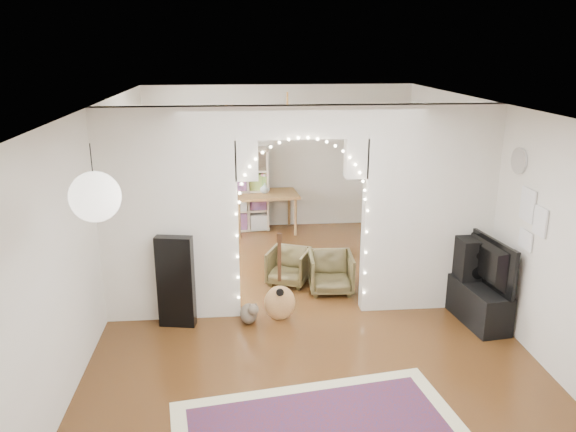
{
  "coord_description": "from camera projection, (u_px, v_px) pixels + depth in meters",
  "views": [
    {
      "loc": [
        -0.78,
        -6.75,
        3.38
      ],
      "look_at": [
        -0.14,
        0.3,
        1.23
      ],
      "focal_mm": 35.0,
      "sensor_mm": 36.0,
      "label": 1
    }
  ],
  "objects": [
    {
      "name": "floor",
      "position": [
        301.0,
        310.0,
        7.48
      ],
      "size": [
        7.5,
        7.5,
        0.0
      ],
      "primitive_type": "plane",
      "color": "black",
      "rests_on": "ground"
    },
    {
      "name": "ceiling",
      "position": [
        302.0,
        105.0,
        6.69
      ],
      "size": [
        5.0,
        7.5,
        0.02
      ],
      "primitive_type": "cube",
      "color": "white",
      "rests_on": "wall_back"
    },
    {
      "name": "wall_back",
      "position": [
        279.0,
        157.0,
        10.66
      ],
      "size": [
        5.0,
        0.02,
        2.7
      ],
      "primitive_type": "cube",
      "color": "silver",
      "rests_on": "floor"
    },
    {
      "name": "wall_front",
      "position": [
        369.0,
        384.0,
        3.51
      ],
      "size": [
        5.0,
        0.02,
        2.7
      ],
      "primitive_type": "cube",
      "color": "silver",
      "rests_on": "floor"
    },
    {
      "name": "wall_left",
      "position": [
        99.0,
        219.0,
        6.87
      ],
      "size": [
        0.02,
        7.5,
        2.7
      ],
      "primitive_type": "cube",
      "color": "silver",
      "rests_on": "floor"
    },
    {
      "name": "wall_right",
      "position": [
        492.0,
        208.0,
        7.3
      ],
      "size": [
        0.02,
        7.5,
        2.7
      ],
      "primitive_type": "cube",
      "color": "silver",
      "rests_on": "floor"
    },
    {
      "name": "divider_wall",
      "position": [
        301.0,
        208.0,
        7.06
      ],
      "size": [
        5.0,
        0.2,
        2.7
      ],
      "color": "silver",
      "rests_on": "floor"
    },
    {
      "name": "fairy_lights",
      "position": [
        303.0,
        201.0,
        6.9
      ],
      "size": [
        1.64,
        0.04,
        1.6
      ],
      "primitive_type": null,
      "color": "#FFEABF",
      "rests_on": "divider_wall"
    },
    {
      "name": "window",
      "position": [
        127.0,
        174.0,
        8.54
      ],
      "size": [
        0.04,
        1.2,
        1.4
      ],
      "primitive_type": "cube",
      "color": "white",
      "rests_on": "wall_left"
    },
    {
      "name": "wall_clock",
      "position": [
        520.0,
        161.0,
        6.51
      ],
      "size": [
        0.03,
        0.31,
        0.31
      ],
      "primitive_type": "cylinder",
      "rotation": [
        0.0,
        1.57,
        0.0
      ],
      "color": "white",
      "rests_on": "wall_right"
    },
    {
      "name": "picture_frames",
      "position": [
        531.0,
        220.0,
        6.3
      ],
      "size": [
        0.02,
        0.5,
        0.7
      ],
      "primitive_type": null,
      "color": "white",
      "rests_on": "wall_right"
    },
    {
      "name": "paper_lantern",
      "position": [
        95.0,
        197.0,
        4.37
      ],
      "size": [
        0.4,
        0.4,
        0.4
      ],
      "primitive_type": "sphere",
      "color": "white",
      "rests_on": "ceiling"
    },
    {
      "name": "ceiling_fan",
      "position": [
        287.0,
        112.0,
        8.69
      ],
      "size": [
        1.1,
        1.1,
        0.3
      ],
      "primitive_type": null,
      "color": "gold",
      "rests_on": "ceiling"
    },
    {
      "name": "guitar_case",
      "position": [
        176.0,
        282.0,
        6.92
      ],
      "size": [
        0.47,
        0.23,
        1.18
      ],
      "primitive_type": "cube",
      "rotation": [
        0.0,
        0.0,
        -0.18
      ],
      "color": "black",
      "rests_on": "floor"
    },
    {
      "name": "acoustic_guitar",
      "position": [
        280.0,
        289.0,
        7.09
      ],
      "size": [
        0.41,
        0.18,
        1.0
      ],
      "rotation": [
        0.0,
        0.0,
        -0.1
      ],
      "color": "#B37E47",
      "rests_on": "floor"
    },
    {
      "name": "tabby_cat",
      "position": [
        249.0,
        313.0,
        7.1
      ],
      "size": [
        0.33,
        0.49,
        0.33
      ],
      "rotation": [
        0.0,
        0.0,
        0.42
      ],
      "color": "brown",
      "rests_on": "floor"
    },
    {
      "name": "floor_speaker",
      "position": [
        471.0,
        276.0,
        7.28
      ],
      "size": [
        0.41,
        0.37,
        1.03
      ],
      "rotation": [
        0.0,
        0.0,
        0.03
      ],
      "color": "black",
      "rests_on": "floor"
    },
    {
      "name": "media_console",
      "position": [
        477.0,
        303.0,
        7.12
      ],
      "size": [
        0.53,
        1.04,
        0.5
      ],
      "primitive_type": "cube",
      "rotation": [
        0.0,
        0.0,
        0.13
      ],
      "color": "black",
      "rests_on": "floor"
    },
    {
      "name": "tv",
      "position": [
        482.0,
        262.0,
        6.95
      ],
      "size": [
        0.28,
        1.08,
        0.62
      ],
      "primitive_type": "imported",
      "rotation": [
        0.0,
        0.0,
        1.7
      ],
      "color": "black",
      "rests_on": "media_console"
    },
    {
      "name": "bookcase",
      "position": [
        228.0,
        191.0,
        10.5
      ],
      "size": [
        1.56,
        0.58,
        1.56
      ],
      "primitive_type": "cube",
      "rotation": [
        0.0,
        0.0,
        0.13
      ],
      "color": "#CBB593",
      "rests_on": "floor"
    },
    {
      "name": "dining_table",
      "position": [
        265.0,
        197.0,
        10.45
      ],
      "size": [
        1.27,
        0.91,
        0.76
      ],
      "rotation": [
        0.0,
        0.0,
        0.09
      ],
      "color": "brown",
      "rests_on": "floor"
    },
    {
      "name": "flower_vase",
      "position": [
        265.0,
        188.0,
        10.4
      ],
      "size": [
        0.2,
        0.2,
        0.19
      ],
      "primitive_type": "imported",
      "rotation": [
        0.0,
        0.0,
        0.09
      ],
      "color": "white",
      "rests_on": "dining_table"
    },
    {
      "name": "dining_chair_left",
      "position": [
        288.0,
        266.0,
        8.27
      ],
      "size": [
        0.74,
        0.75,
        0.52
      ],
      "primitive_type": "imported",
      "rotation": [
        0.0,
        0.0,
        -0.4
      ],
      "color": "brown",
      "rests_on": "floor"
    },
    {
      "name": "dining_chair_right",
      "position": [
        331.0,
        273.0,
        7.99
      ],
      "size": [
        0.63,
        0.65,
        0.57
      ],
      "primitive_type": "imported",
      "rotation": [
        0.0,
        0.0,
        -0.05
      ],
      "color": "brown",
      "rests_on": "floor"
    }
  ]
}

